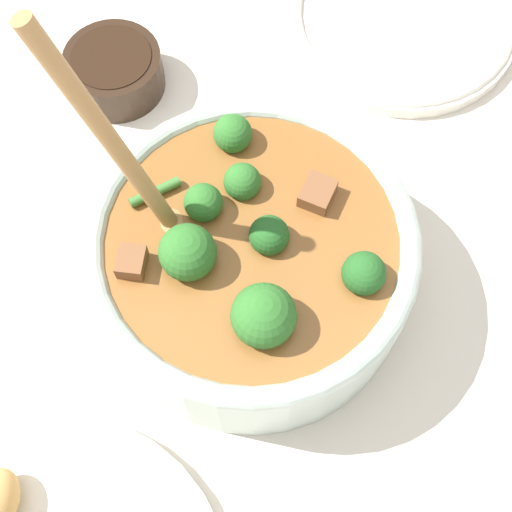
% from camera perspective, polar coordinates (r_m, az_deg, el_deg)
% --- Properties ---
extents(ground_plane, '(4.00, 4.00, 0.00)m').
position_cam_1_polar(ground_plane, '(0.57, 0.00, -2.40)').
color(ground_plane, silver).
extents(stew_bowl, '(0.24, 0.24, 0.27)m').
position_cam_1_polar(stew_bowl, '(0.52, -0.05, -0.25)').
color(stew_bowl, '#B2C6BC').
rests_on(stew_bowl, ground_plane).
extents(condiment_bowl, '(0.09, 0.09, 0.04)m').
position_cam_1_polar(condiment_bowl, '(0.67, -11.02, 14.44)').
color(condiment_bowl, black).
rests_on(condiment_bowl, ground_plane).
extents(empty_plate, '(0.22, 0.22, 0.02)m').
position_cam_1_polar(empty_plate, '(0.72, 11.83, 18.14)').
color(empty_plate, silver).
rests_on(empty_plate, ground_plane).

